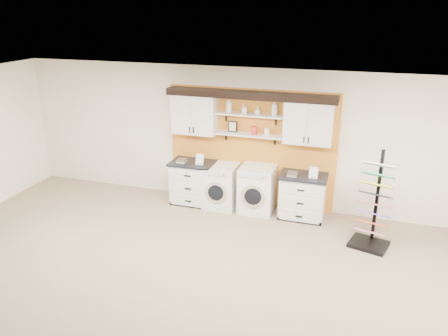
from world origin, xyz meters
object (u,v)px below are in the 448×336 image
(sample_rack, at_px, (372,217))
(base_cabinet_right, at_px, (302,196))
(dryer, at_px, (257,189))
(base_cabinet_left, at_px, (193,182))
(washer, at_px, (221,186))

(sample_rack, bearing_deg, base_cabinet_right, 165.63)
(dryer, bearing_deg, base_cabinet_right, 0.22)
(base_cabinet_left, relative_size, sample_rack, 0.54)
(base_cabinet_right, bearing_deg, washer, -179.88)
(base_cabinet_left, bearing_deg, dryer, -0.14)
(base_cabinet_left, xyz_separation_m, washer, (0.61, -0.00, -0.00))
(base_cabinet_right, relative_size, dryer, 0.96)
(dryer, relative_size, sample_rack, 0.55)
(base_cabinet_left, relative_size, dryer, 0.98)
(dryer, bearing_deg, base_cabinet_left, 179.86)
(dryer, bearing_deg, sample_rack, -18.65)
(base_cabinet_right, bearing_deg, base_cabinet_left, -180.00)
(washer, height_order, sample_rack, sample_rack)
(base_cabinet_left, bearing_deg, washer, -0.32)
(base_cabinet_right, height_order, dryer, dryer)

